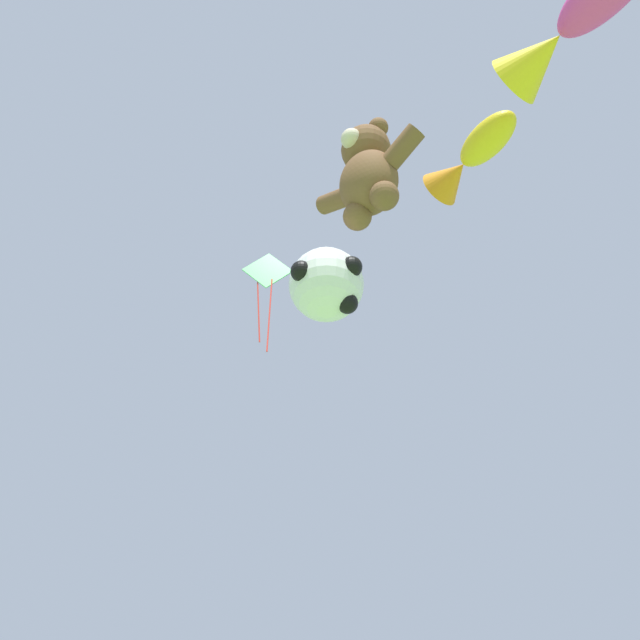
{
  "coord_description": "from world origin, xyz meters",
  "views": [
    {
      "loc": [
        6.1,
        -1.02,
        1.35
      ],
      "look_at": [
        1.59,
        3.43,
        6.82
      ],
      "focal_mm": 35.0,
      "sensor_mm": 36.0,
      "label": 1
    }
  ],
  "objects": [
    {
      "name": "diamond_kite",
      "position": [
        -1.49,
        4.87,
        10.76
      ],
      "size": [
        0.76,
        0.84,
        2.86
      ],
      "color": "green"
    },
    {
      "name": "fish_kite_magenta",
      "position": [
        5.79,
        4.25,
        10.23
      ],
      "size": [
        2.56,
        1.19,
        0.89
      ],
      "color": "#E53F9E"
    },
    {
      "name": "teddy_bear_kite",
      "position": [
        2.56,
        3.49,
        9.23
      ],
      "size": [
        2.05,
        0.9,
        2.08
      ],
      "color": "brown"
    },
    {
      "name": "fish_kite_goldfin",
      "position": [
        3.35,
        5.4,
        10.69
      ],
      "size": [
        1.97,
        1.06,
        0.77
      ],
      "color": "yellow"
    },
    {
      "name": "soccer_ball_kite",
      "position": [
        1.67,
        3.49,
        7.46
      ],
      "size": [
        1.17,
        1.17,
        1.08
      ],
      "color": "white"
    }
  ]
}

